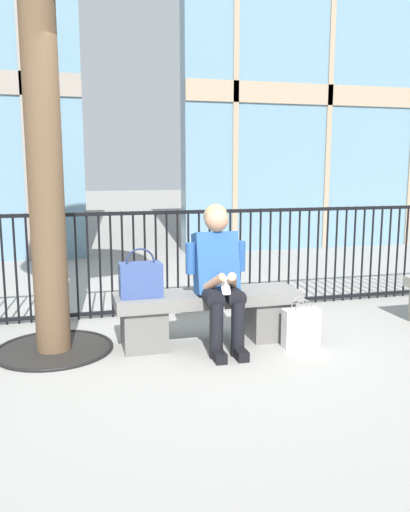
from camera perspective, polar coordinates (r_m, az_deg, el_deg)
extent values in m
plane|color=gray|center=(4.60, 0.32, -9.45)|extent=(60.00, 60.00, 0.00)
cube|color=slate|center=(4.49, 0.33, -4.62)|extent=(1.60, 0.44, 0.10)
cube|color=#605E5B|center=(4.44, -6.74, -7.86)|extent=(0.36, 0.37, 0.35)
cube|color=#605E5B|center=(4.72, 6.95, -6.80)|extent=(0.36, 0.37, 0.35)
cylinder|color=black|center=(4.29, 0.53, -4.32)|extent=(0.15, 0.40, 0.15)
cylinder|color=black|center=(4.17, 1.26, -8.23)|extent=(0.11, 0.11, 0.45)
cube|color=black|center=(4.18, 1.48, -10.89)|extent=(0.09, 0.22, 0.08)
cylinder|color=black|center=(4.34, 2.83, -4.17)|extent=(0.15, 0.40, 0.15)
cylinder|color=black|center=(4.22, 3.63, -8.02)|extent=(0.11, 0.11, 0.45)
cube|color=black|center=(4.23, 3.86, -10.65)|extent=(0.09, 0.22, 0.08)
cube|color=#234C8C|center=(4.40, 1.19, -0.78)|extent=(0.36, 0.30, 0.55)
cylinder|color=#234C8C|center=(4.33, -1.61, -0.27)|extent=(0.08, 0.08, 0.26)
cylinder|color=tan|center=(4.19, 0.96, -2.98)|extent=(0.16, 0.28, 0.20)
cylinder|color=#234C8C|center=(4.45, 3.92, -0.01)|extent=(0.08, 0.08, 0.26)
cylinder|color=tan|center=(4.24, 3.04, -2.85)|extent=(0.16, 0.28, 0.20)
cube|color=silver|center=(4.16, 2.24, -3.36)|extent=(0.07, 0.10, 0.13)
sphere|color=tan|center=(4.32, 1.28, 4.00)|extent=(0.20, 0.20, 0.20)
sphere|color=#997F59|center=(4.35, 1.17, 4.43)|extent=(0.20, 0.20, 0.20)
cube|color=#33477F|center=(4.32, -7.09, -2.63)|extent=(0.35, 0.20, 0.28)
torus|color=#1E2A4C|center=(4.29, -7.13, -0.71)|extent=(0.24, 0.02, 0.24)
cube|color=white|center=(4.50, 10.50, -7.80)|extent=(0.31, 0.12, 0.33)
torus|color=slate|center=(4.41, 10.81, -5.64)|extent=(0.15, 0.01, 0.15)
torus|color=slate|center=(4.49, 10.34, -5.37)|extent=(0.15, 0.01, 0.15)
cylinder|color=black|center=(5.32, -21.31, -1.48)|extent=(0.02, 0.02, 1.08)
cylinder|color=black|center=(5.30, -20.09, -1.43)|extent=(0.02, 0.02, 1.08)
cylinder|color=black|center=(5.30, -18.87, -1.38)|extent=(0.02, 0.02, 1.08)
cylinder|color=black|center=(5.29, -17.64, -1.33)|extent=(0.02, 0.02, 1.08)
cylinder|color=black|center=(5.28, -16.41, -1.27)|extent=(0.02, 0.02, 1.08)
cylinder|color=black|center=(5.28, -15.18, -1.22)|extent=(0.02, 0.02, 1.08)
cylinder|color=black|center=(5.28, -13.94, -1.17)|extent=(0.02, 0.02, 1.08)
cylinder|color=black|center=(5.28, -12.71, -1.11)|extent=(0.02, 0.02, 1.08)
cylinder|color=black|center=(5.29, -11.48, -1.06)|extent=(0.02, 0.02, 1.08)
cylinder|color=black|center=(5.29, -10.25, -1.00)|extent=(0.02, 0.02, 1.08)
cylinder|color=black|center=(5.30, -9.03, -0.95)|extent=(0.02, 0.02, 1.08)
cylinder|color=black|center=(5.32, -7.81, -0.89)|extent=(0.02, 0.02, 1.08)
cylinder|color=black|center=(5.33, -6.60, -0.84)|extent=(0.02, 0.02, 1.08)
cylinder|color=black|center=(5.35, -5.39, -0.78)|extent=(0.02, 0.02, 1.08)
cylinder|color=black|center=(5.37, -4.20, -0.73)|extent=(0.02, 0.02, 1.08)
cylinder|color=black|center=(5.39, -3.01, -0.67)|extent=(0.02, 0.02, 1.08)
cylinder|color=black|center=(5.41, -1.83, -0.62)|extent=(0.02, 0.02, 1.08)
cylinder|color=black|center=(5.44, -0.66, -0.56)|extent=(0.02, 0.02, 1.08)
cylinder|color=black|center=(5.47, 0.49, -0.51)|extent=(0.02, 0.02, 1.08)
cylinder|color=black|center=(5.50, 1.63, -0.45)|extent=(0.02, 0.02, 1.08)
cylinder|color=black|center=(5.53, 2.76, -0.40)|extent=(0.02, 0.02, 1.08)
cylinder|color=black|center=(5.56, 3.88, -0.35)|extent=(0.02, 0.02, 1.08)
cylinder|color=black|center=(5.60, 4.98, -0.30)|extent=(0.02, 0.02, 1.08)
cylinder|color=black|center=(5.64, 6.07, -0.24)|extent=(0.02, 0.02, 1.08)
cylinder|color=black|center=(5.68, 7.14, -0.19)|extent=(0.02, 0.02, 1.08)
cylinder|color=black|center=(5.72, 8.20, -0.14)|extent=(0.02, 0.02, 1.08)
cylinder|color=black|center=(5.77, 9.24, -0.09)|extent=(0.02, 0.02, 1.08)
cylinder|color=black|center=(5.82, 10.26, -0.04)|extent=(0.02, 0.02, 1.08)
cylinder|color=black|center=(5.86, 11.27, 0.01)|extent=(0.02, 0.02, 1.08)
cylinder|color=black|center=(5.91, 12.26, 0.05)|extent=(0.02, 0.02, 1.08)
cylinder|color=black|center=(5.97, 13.23, 0.10)|extent=(0.02, 0.02, 1.08)
cylinder|color=black|center=(6.02, 14.19, 0.15)|extent=(0.02, 0.02, 1.08)
cylinder|color=black|center=(6.08, 15.13, 0.19)|extent=(0.02, 0.02, 1.08)
cylinder|color=black|center=(6.13, 16.05, 0.24)|extent=(0.02, 0.02, 1.08)
cylinder|color=black|center=(6.19, 16.95, 0.28)|extent=(0.02, 0.02, 1.08)
cylinder|color=black|center=(6.25, 17.84, 0.32)|extent=(0.02, 0.02, 1.08)
cylinder|color=black|center=(6.31, 18.71, 0.36)|extent=(0.02, 0.02, 1.08)
cylinder|color=black|center=(6.38, 19.56, 0.40)|extent=(0.02, 0.02, 1.08)
cylinder|color=black|center=(6.44, 20.40, 0.44)|extent=(0.02, 0.02, 1.08)
cylinder|color=black|center=(6.51, 21.22, 0.48)|extent=(0.02, 0.02, 1.08)
cube|color=black|center=(5.51, -2.38, -5.66)|extent=(8.75, 0.04, 0.04)
cube|color=black|center=(5.33, -2.46, 4.85)|extent=(8.75, 0.04, 0.04)
cylinder|color=black|center=(4.58, -16.25, -9.85)|extent=(0.95, 0.95, 0.01)
torus|color=black|center=(4.58, -16.25, -9.78)|extent=(0.98, 0.98, 0.03)
cylinder|color=brown|center=(4.33, -17.34, 11.79)|extent=(0.28, 0.28, 3.40)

